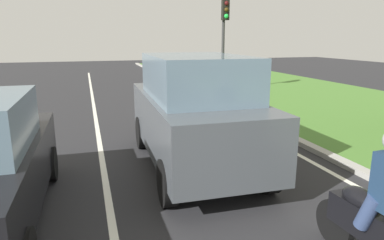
# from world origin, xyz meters

# --- Properties ---
(ground_plane) EXTENTS (60.00, 60.00, 0.00)m
(ground_plane) POSITION_xyz_m (0.00, 14.00, 0.00)
(ground_plane) COLOR #262628
(lane_line_center) EXTENTS (0.12, 32.00, 0.01)m
(lane_line_center) POSITION_xyz_m (-0.70, 14.00, 0.00)
(lane_line_center) COLOR silver
(lane_line_center) RESTS_ON ground
(lane_line_right_edge) EXTENTS (0.12, 32.00, 0.01)m
(lane_line_right_edge) POSITION_xyz_m (3.60, 14.00, 0.00)
(lane_line_right_edge) COLOR silver
(lane_line_right_edge) RESTS_ON ground
(grass_verge_right) EXTENTS (9.00, 48.00, 0.06)m
(grass_verge_right) POSITION_xyz_m (8.50, 14.00, 0.03)
(grass_verge_right) COLOR #47752D
(grass_verge_right) RESTS_ON ground
(curb_right) EXTENTS (0.24, 48.00, 0.12)m
(curb_right) POSITION_xyz_m (4.10, 14.00, 0.06)
(curb_right) COLOR #9E9B93
(curb_right) RESTS_ON ground
(car_suv_ahead) EXTENTS (2.07, 4.55, 2.28)m
(car_suv_ahead) POSITION_xyz_m (1.11, 8.98, 1.17)
(car_suv_ahead) COLOR #474C51
(car_suv_ahead) RESTS_ON ground
(traffic_light_near_right) EXTENTS (0.32, 0.50, 4.55)m
(traffic_light_near_right) POSITION_xyz_m (5.41, 17.99, 3.07)
(traffic_light_near_right) COLOR #2D2D2D
(traffic_light_near_right) RESTS_ON ground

